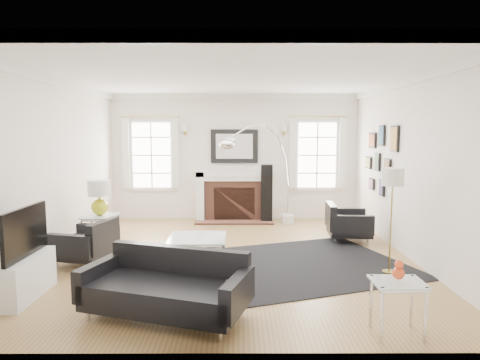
{
  "coord_description": "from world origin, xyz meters",
  "views": [
    {
      "loc": [
        0.1,
        -6.6,
        1.95
      ],
      "look_at": [
        0.12,
        0.3,
        1.19
      ],
      "focal_mm": 32.0,
      "sensor_mm": 36.0,
      "label": 1
    }
  ],
  "objects_px": {
    "arc_floor_lamp": "(259,171)",
    "armchair_left": "(88,244)",
    "fireplace": "(234,196)",
    "coffee_table": "(197,239)",
    "sofa": "(168,288)",
    "gourd_lamp": "(99,195)",
    "armchair_right": "(346,224)"
  },
  "relations": [
    {
      "from": "arc_floor_lamp",
      "to": "armchair_left",
      "type": "bearing_deg",
      "value": -138.51
    },
    {
      "from": "fireplace",
      "to": "arc_floor_lamp",
      "type": "bearing_deg",
      "value": -58.21
    },
    {
      "from": "fireplace",
      "to": "armchair_left",
      "type": "distance_m",
      "value": 3.85
    },
    {
      "from": "armchair_left",
      "to": "coffee_table",
      "type": "height_order",
      "value": "armchair_left"
    },
    {
      "from": "sofa",
      "to": "armchair_left",
      "type": "xyz_separation_m",
      "value": [
        -1.49,
        1.81,
        -0.0
      ]
    },
    {
      "from": "armchair_left",
      "to": "gourd_lamp",
      "type": "height_order",
      "value": "gourd_lamp"
    },
    {
      "from": "fireplace",
      "to": "gourd_lamp",
      "type": "distance_m",
      "value": 3.3
    },
    {
      "from": "fireplace",
      "to": "gourd_lamp",
      "type": "height_order",
      "value": "gourd_lamp"
    },
    {
      "from": "fireplace",
      "to": "coffee_table",
      "type": "xyz_separation_m",
      "value": [
        -0.53,
        -3.06,
        -0.2
      ]
    },
    {
      "from": "gourd_lamp",
      "to": "arc_floor_lamp",
      "type": "xyz_separation_m",
      "value": [
        2.72,
        1.59,
        0.26
      ]
    },
    {
      "from": "coffee_table",
      "to": "gourd_lamp",
      "type": "relative_size",
      "value": 1.46
    },
    {
      "from": "armchair_left",
      "to": "armchair_right",
      "type": "distance_m",
      "value": 4.41
    },
    {
      "from": "armchair_right",
      "to": "coffee_table",
      "type": "xyz_separation_m",
      "value": [
        -2.57,
        -1.27,
        0.04
      ]
    },
    {
      "from": "coffee_table",
      "to": "gourd_lamp",
      "type": "height_order",
      "value": "gourd_lamp"
    },
    {
      "from": "arc_floor_lamp",
      "to": "fireplace",
      "type": "bearing_deg",
      "value": 121.79
    },
    {
      "from": "armchair_right",
      "to": "arc_floor_lamp",
      "type": "bearing_deg",
      "value": 147.78
    },
    {
      "from": "armchair_left",
      "to": "arc_floor_lamp",
      "type": "bearing_deg",
      "value": 41.49
    },
    {
      "from": "coffee_table",
      "to": "fireplace",
      "type": "bearing_deg",
      "value": 80.22
    },
    {
      "from": "sofa",
      "to": "armchair_right",
      "type": "xyz_separation_m",
      "value": [
        2.7,
        3.21,
        0.0
      ]
    },
    {
      "from": "armchair_right",
      "to": "arc_floor_lamp",
      "type": "distance_m",
      "value": 2.0
    },
    {
      "from": "fireplace",
      "to": "armchair_left",
      "type": "height_order",
      "value": "fireplace"
    },
    {
      "from": "gourd_lamp",
      "to": "armchair_right",
      "type": "bearing_deg",
      "value": 8.47
    },
    {
      "from": "armchair_right",
      "to": "gourd_lamp",
      "type": "xyz_separation_m",
      "value": [
        -4.24,
        -0.63,
        0.62
      ]
    },
    {
      "from": "fireplace",
      "to": "arc_floor_lamp",
      "type": "distance_m",
      "value": 1.17
    },
    {
      "from": "armchair_left",
      "to": "coffee_table",
      "type": "xyz_separation_m",
      "value": [
        1.62,
        0.12,
        0.04
      ]
    },
    {
      "from": "fireplace",
      "to": "armchair_right",
      "type": "relative_size",
      "value": 1.94
    },
    {
      "from": "coffee_table",
      "to": "armchair_right",
      "type": "bearing_deg",
      "value": 26.35
    },
    {
      "from": "sofa",
      "to": "armchair_right",
      "type": "bearing_deg",
      "value": 49.94
    },
    {
      "from": "fireplace",
      "to": "armchair_left",
      "type": "bearing_deg",
      "value": -123.95
    },
    {
      "from": "armchair_left",
      "to": "arc_floor_lamp",
      "type": "relative_size",
      "value": 0.44
    },
    {
      "from": "gourd_lamp",
      "to": "arc_floor_lamp",
      "type": "relative_size",
      "value": 0.27
    },
    {
      "from": "armchair_right",
      "to": "arc_floor_lamp",
      "type": "height_order",
      "value": "arc_floor_lamp"
    }
  ]
}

